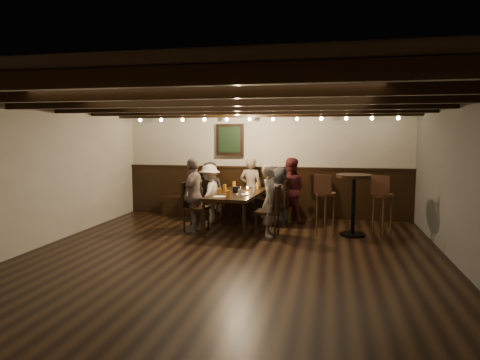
% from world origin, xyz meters
% --- Properties ---
extents(room, '(7.00, 7.00, 7.00)m').
position_xyz_m(room, '(-0.29, 2.21, 1.07)').
color(room, black).
rests_on(room, ground).
extents(dining_table, '(1.00, 1.98, 0.72)m').
position_xyz_m(dining_table, '(-0.33, 2.05, 0.66)').
color(dining_table, black).
rests_on(dining_table, floor).
extents(chair_left_near, '(0.47, 0.47, 0.97)m').
position_xyz_m(chair_left_near, '(-1.02, 2.55, 0.30)').
color(chair_left_near, black).
rests_on(chair_left_near, floor).
extents(chair_left_far, '(0.47, 0.47, 0.96)m').
position_xyz_m(chair_left_far, '(-1.08, 1.65, 0.29)').
color(chair_left_far, black).
rests_on(chair_left_far, floor).
extents(chair_right_near, '(0.46, 0.46, 0.94)m').
position_xyz_m(chair_right_near, '(0.41, 2.45, 0.29)').
color(chair_right_near, black).
rests_on(chair_right_near, floor).
extents(chair_right_far, '(0.46, 0.46, 0.94)m').
position_xyz_m(chair_right_far, '(0.35, 1.55, 0.29)').
color(chair_right_far, black).
rests_on(chair_right_far, floor).
extents(person_bench_left, '(0.64, 0.44, 1.27)m').
position_xyz_m(person_bench_left, '(-1.17, 3.01, 0.63)').
color(person_bench_left, black).
rests_on(person_bench_left, floor).
extents(person_bench_centre, '(0.52, 0.36, 1.37)m').
position_xyz_m(person_bench_centre, '(-0.26, 3.10, 0.69)').
color(person_bench_centre, gray).
rests_on(person_bench_centre, floor).
extents(person_bench_right, '(0.70, 0.57, 1.38)m').
position_xyz_m(person_bench_right, '(0.63, 2.89, 0.69)').
color(person_bench_right, maroon).
rests_on(person_bench_right, floor).
extents(person_left_near, '(0.51, 0.83, 1.24)m').
position_xyz_m(person_left_near, '(-1.05, 2.55, 0.62)').
color(person_left_near, '#BEB5A0').
rests_on(person_left_near, floor).
extents(person_left_far, '(0.40, 0.85, 1.42)m').
position_xyz_m(person_left_far, '(-1.11, 1.65, 0.71)').
color(person_left_far, gray).
rests_on(person_left_far, floor).
extents(person_right_near, '(0.43, 0.62, 1.21)m').
position_xyz_m(person_right_near, '(0.45, 2.45, 0.61)').
color(person_right_near, '#262628').
rests_on(person_right_near, floor).
extents(person_right_far, '(0.35, 0.50, 1.31)m').
position_xyz_m(person_right_far, '(0.38, 1.55, 0.66)').
color(person_right_far, gray).
rests_on(person_right_far, floor).
extents(pint_a, '(0.07, 0.07, 0.14)m').
position_xyz_m(pint_a, '(-0.57, 2.77, 0.79)').
color(pint_a, '#BF7219').
rests_on(pint_a, dining_table).
extents(pint_b, '(0.07, 0.07, 0.14)m').
position_xyz_m(pint_b, '(-0.04, 2.68, 0.79)').
color(pint_b, '#BF7219').
rests_on(pint_b, dining_table).
extents(pint_c, '(0.07, 0.07, 0.14)m').
position_xyz_m(pint_c, '(-0.63, 2.17, 0.79)').
color(pint_c, '#BF7219').
rests_on(pint_c, dining_table).
extents(pint_d, '(0.07, 0.07, 0.14)m').
position_xyz_m(pint_d, '(-0.02, 2.23, 0.79)').
color(pint_d, silver).
rests_on(pint_d, dining_table).
extents(pint_e, '(0.07, 0.07, 0.14)m').
position_xyz_m(pint_e, '(-0.58, 1.62, 0.79)').
color(pint_e, '#BF7219').
rests_on(pint_e, dining_table).
extents(pint_f, '(0.07, 0.07, 0.14)m').
position_xyz_m(pint_f, '(-0.17, 1.49, 0.79)').
color(pint_f, silver).
rests_on(pint_f, dining_table).
extents(pint_g, '(0.07, 0.07, 0.14)m').
position_xyz_m(pint_g, '(-0.34, 1.25, 0.79)').
color(pint_g, '#BF7219').
rests_on(pint_g, dining_table).
extents(plate_near, '(0.24, 0.24, 0.01)m').
position_xyz_m(plate_near, '(-0.53, 1.36, 0.73)').
color(plate_near, white).
rests_on(plate_near, dining_table).
extents(plate_far, '(0.24, 0.24, 0.01)m').
position_xyz_m(plate_far, '(-0.17, 1.74, 0.73)').
color(plate_far, white).
rests_on(plate_far, dining_table).
extents(condiment_caddy, '(0.15, 0.10, 0.12)m').
position_xyz_m(condiment_caddy, '(-0.34, 2.00, 0.78)').
color(condiment_caddy, black).
rests_on(condiment_caddy, dining_table).
extents(candle, '(0.05, 0.05, 0.05)m').
position_xyz_m(candle, '(-0.19, 2.34, 0.75)').
color(candle, beige).
rests_on(candle, dining_table).
extents(high_top_table, '(0.64, 0.64, 1.14)m').
position_xyz_m(high_top_table, '(1.88, 1.91, 0.75)').
color(high_top_table, black).
rests_on(high_top_table, floor).
extents(bar_stool_left, '(0.39, 0.41, 1.15)m').
position_xyz_m(bar_stool_left, '(1.38, 1.70, 0.43)').
color(bar_stool_left, '#3A2212').
rests_on(bar_stool_left, floor).
extents(bar_stool_right, '(0.41, 0.42, 1.15)m').
position_xyz_m(bar_stool_right, '(2.38, 1.75, 0.43)').
color(bar_stool_right, '#3A2212').
rests_on(bar_stool_right, floor).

